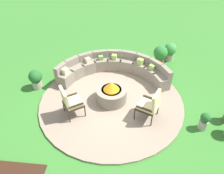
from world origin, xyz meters
name	(u,v)px	position (x,y,z in m)	size (l,w,h in m)	color
ground_plane	(111,101)	(0.00, 0.00, 0.00)	(24.00, 24.00, 0.00)	#387A2D
patio_circle	(111,101)	(0.00, 0.00, 0.03)	(4.67, 4.67, 0.06)	gray
fire_pit	(111,93)	(0.00, 0.00, 0.35)	(0.99, 0.99, 0.74)	gray
curved_stone_bench	(114,68)	(-0.06, 1.41, 0.36)	(4.00, 1.72, 0.74)	gray
lounge_chair_front_left	(70,101)	(-1.12, -0.76, 0.60)	(0.75, 0.76, 1.03)	#2D2319
lounge_chair_front_right	(150,104)	(1.19, -0.66, 0.59)	(0.76, 0.75, 1.01)	#2D2319
potted_plant_0	(204,121)	(2.72, -0.87, 0.31)	(0.28, 0.28, 0.57)	#A89E8E
potted_plant_1	(170,51)	(2.16, 2.87, 0.42)	(0.50, 0.50, 0.75)	#A89E8E
potted_plant_2	(36,79)	(-2.68, 0.47, 0.39)	(0.46, 0.46, 0.71)	#A89E8E
potted_plant_5	(160,54)	(1.73, 2.50, 0.44)	(0.56, 0.56, 0.79)	brown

